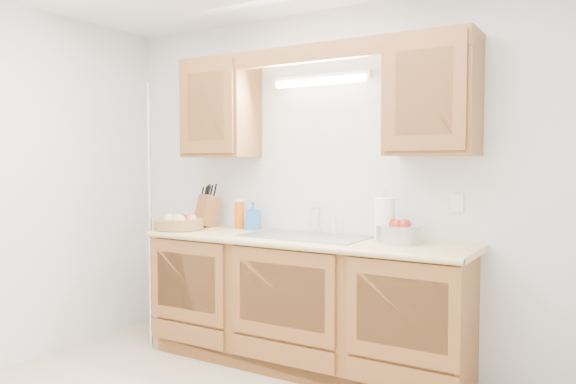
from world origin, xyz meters
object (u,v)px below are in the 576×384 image
Objects in this scene: fruit_basket at (179,223)px; knife_block at (208,211)px; apple_bowl at (399,232)px; paper_towel at (385,220)px.

fruit_basket is 1.20× the size of knife_block.
paper_towel is at bearing 170.73° from apple_bowl.
fruit_basket is 1.59m from paper_towel.
paper_towel reaches higher than apple_bowl.
apple_bowl is at bearing 6.73° from fruit_basket.
fruit_basket is 1.69m from apple_bowl.
apple_bowl is (1.68, 0.20, 0.01)m from fruit_basket.
fruit_basket is at bearing -172.21° from paper_towel.
knife_block is 1.61m from apple_bowl.
fruit_basket is 1.29× the size of paper_towel.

